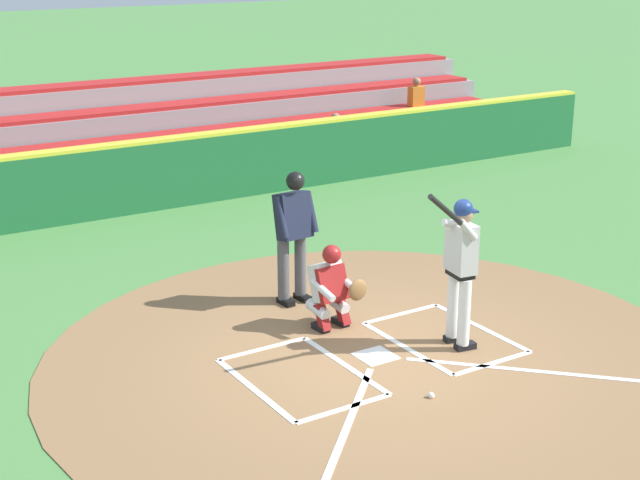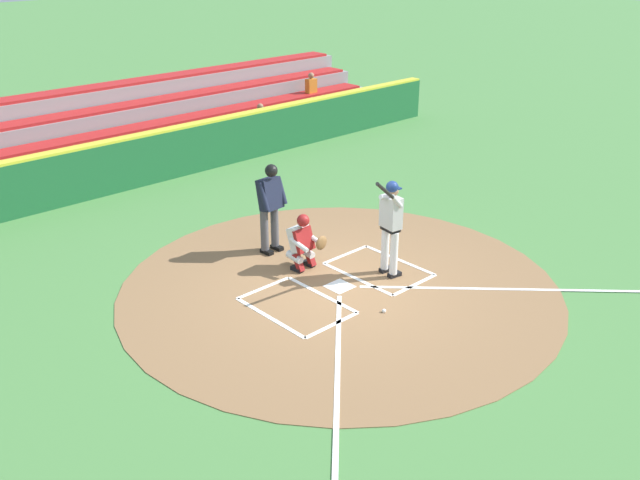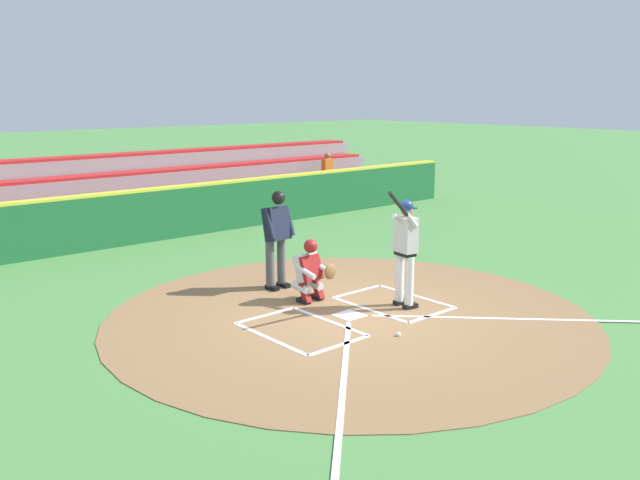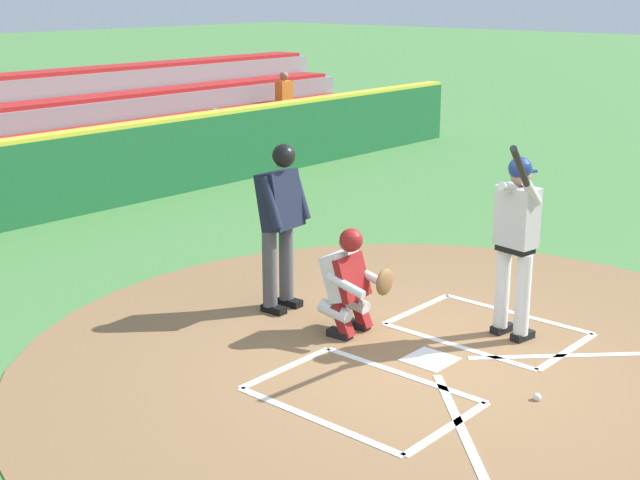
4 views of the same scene
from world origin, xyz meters
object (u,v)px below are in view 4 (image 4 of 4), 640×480
object	(u,v)px
batter	(516,234)
catcher	(350,279)
baseball	(537,397)
plate_umpire	(280,216)

from	to	relation	value
batter	catcher	world-z (taller)	batter
baseball	plate_umpire	bearing A→B (deg)	-93.12
catcher	baseball	world-z (taller)	catcher
batter	baseball	distance (m)	1.79
catcher	baseball	distance (m)	2.29
batter	catcher	bearing A→B (deg)	-53.18
plate_umpire	batter	bearing A→B (deg)	112.09
baseball	catcher	bearing A→B (deg)	-93.53
catcher	plate_umpire	world-z (taller)	plate_umpire
baseball	batter	bearing A→B (deg)	-141.07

